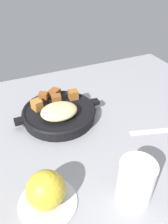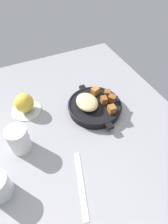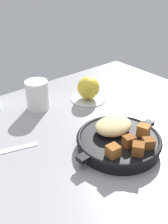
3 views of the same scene
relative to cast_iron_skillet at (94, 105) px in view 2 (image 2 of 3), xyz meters
The scene contains 6 objects.
ground_plane 10.26cm from the cast_iron_skillet, 123.53° to the left, with size 103.49×77.44×2.40cm, color gray.
cast_iron_skillet is the anchor object (origin of this frame).
saucer_plate 27.54cm from the cast_iron_skillet, 66.14° to the left, with size 11.86×11.86×0.60cm, color #B7BABF.
red_apple 27.53cm from the cast_iron_skillet, 66.14° to the left, with size 7.55×7.55×7.55cm, color gold.
butter_knife 31.05cm from the cast_iron_skillet, 145.89° to the left, with size 21.03×1.60×0.36cm, color silver.
white_creamer_pitcher 31.29cm from the cast_iron_skillet, 100.63° to the left, with size 7.10×7.10×9.38cm, color white.
Camera 2 is at (-41.38, 18.16, 57.18)cm, focal length 30.65 mm.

